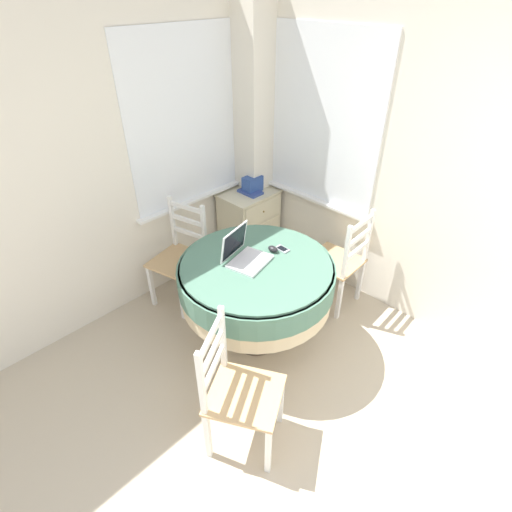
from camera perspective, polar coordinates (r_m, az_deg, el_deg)
corner_room_shell at (r=2.86m, az=3.65°, el=10.36°), size 4.21×4.83×2.55m
round_dining_table at (r=2.95m, az=0.04°, el=-3.39°), size 1.15×1.15×0.78m
laptop at (r=2.86m, az=-1.68°, el=0.21°), size 0.35×0.33×0.25m
computer_mouse at (r=2.98m, az=2.44°, el=1.01°), size 0.05×0.08×0.04m
cell_phone at (r=3.01m, az=3.78°, el=1.01°), size 0.06×0.11×0.01m
dining_chair_near_back_window at (r=3.57m, az=-10.70°, el=-0.14°), size 0.51×0.49×0.94m
dining_chair_near_right_window at (r=3.52m, az=11.84°, el=-0.79°), size 0.42×0.44×0.94m
dining_chair_camera_near at (r=2.50m, az=-2.68°, el=-18.81°), size 0.56×0.57×0.94m
corner_cabinet at (r=4.14m, az=-0.97°, el=4.52°), size 0.56×0.42×0.73m
storage_box at (r=3.96m, az=-0.50°, el=10.24°), size 0.18×0.12×0.15m
book_on_cabinet at (r=3.95m, az=-0.83°, el=9.14°), size 0.15×0.23×0.02m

